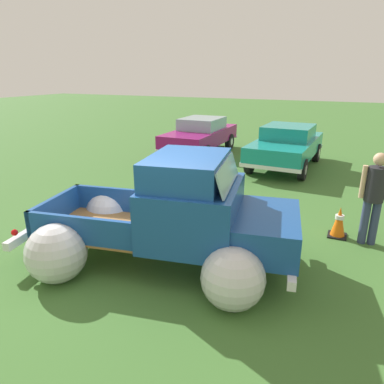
{
  "coord_description": "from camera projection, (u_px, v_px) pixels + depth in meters",
  "views": [
    {
      "loc": [
        2.82,
        -4.77,
        3.14
      ],
      "look_at": [
        0.0,
        1.48,
        0.82
      ],
      "focal_mm": 32.98,
      "sensor_mm": 36.0,
      "label": 1
    }
  ],
  "objects": [
    {
      "name": "ground_plane",
      "position": [
        158.0,
        260.0,
        6.23
      ],
      "size": [
        80.0,
        80.0,
        0.0
      ],
      "primitive_type": "plane",
      "color": "#3D6B2D"
    },
    {
      "name": "vintage_pickup_truck",
      "position": [
        178.0,
        223.0,
        5.89
      ],
      "size": [
        4.87,
        3.36,
        1.96
      ],
      "rotation": [
        0.0,
        0.0,
        0.17
      ],
      "color": "black",
      "rests_on": "ground"
    },
    {
      "name": "show_car_0",
      "position": [
        201.0,
        134.0,
        14.2
      ],
      "size": [
        1.81,
        4.27,
        1.43
      ],
      "rotation": [
        0.0,
        0.0,
        -1.57
      ],
      "color": "black",
      "rests_on": "ground"
    },
    {
      "name": "show_car_1",
      "position": [
        287.0,
        145.0,
        12.18
      ],
      "size": [
        2.08,
        4.34,
        1.43
      ],
      "rotation": [
        0.0,
        0.0,
        -1.62
      ],
      "color": "black",
      "rests_on": "ground"
    },
    {
      "name": "spectator_1",
      "position": [
        374.0,
        193.0,
        6.52
      ],
      "size": [
        0.54,
        0.39,
        1.79
      ],
      "rotation": [
        0.0,
        0.0,
        4.86
      ],
      "color": "navy",
      "rests_on": "ground"
    },
    {
      "name": "lane_cone_0",
      "position": [
        339.0,
        222.0,
        7.04
      ],
      "size": [
        0.36,
        0.36,
        0.63
      ],
      "color": "black",
      "rests_on": "ground"
    },
    {
      "name": "lane_cone_1",
      "position": [
        242.0,
        212.0,
        7.56
      ],
      "size": [
        0.36,
        0.36,
        0.63
      ],
      "color": "black",
      "rests_on": "ground"
    }
  ]
}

